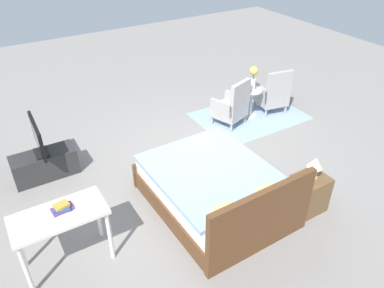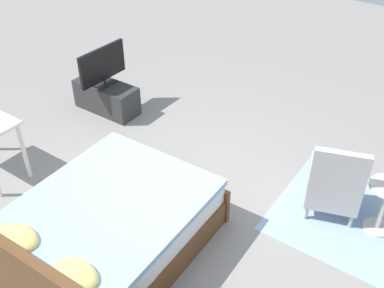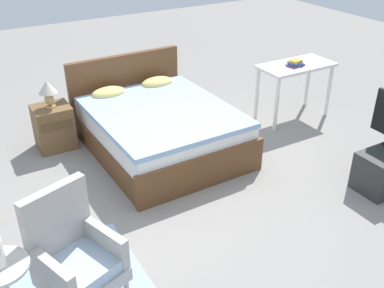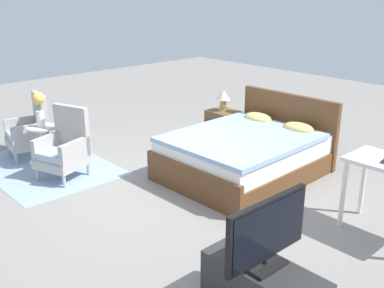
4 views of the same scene
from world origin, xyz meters
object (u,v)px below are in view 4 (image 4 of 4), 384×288
flower_vase (39,106)px  tv_flatscreen (267,233)px  armchair_by_window_right (64,149)px  side_table (43,142)px  bed (247,154)px  armchair_by_window_left (31,131)px  nightstand (223,127)px  table_lamp (223,97)px

flower_vase → tv_flatscreen: bearing=-2.0°
flower_vase → tv_flatscreen: size_ratio=0.59×
flower_vase → armchair_by_window_right: bearing=5.8°
armchair_by_window_right → side_table: armchair_by_window_right is taller
bed → armchair_by_window_right: 2.40m
armchair_by_window_left → bed: bearing=34.4°
flower_vase → side_table: bearing=0.0°
nightstand → table_lamp: table_lamp is taller
flower_vase → bed: bearing=41.4°
armchair_by_window_right → side_table: bearing=-174.2°
armchair_by_window_left → table_lamp: 2.94m
armchair_by_window_left → nightstand: size_ratio=1.68×
bed → armchair_by_window_right: bearing=-131.5°
armchair_by_window_right → tv_flatscreen: 3.48m
bed → nightstand: bed is taller
armchair_by_window_left → table_lamp: bearing=58.4°
flower_vase → table_lamp: (1.01, 2.53, -0.12)m
flower_vase → nightstand: size_ratio=0.87×
bed → tv_flatscreen: 2.76m
armchair_by_window_left → side_table: bearing=-6.0°
side_table → flower_vase: 0.51m
table_lamp → flower_vase: bearing=-111.7°
bed → flower_vase: size_ratio=4.28×
flower_vase → table_lamp: size_ratio=1.45×
armchair_by_window_left → tv_flatscreen: size_ratio=1.13×
armchair_by_window_left → side_table: 0.52m
flower_vase → nightstand: bearing=68.3°
bed → table_lamp: (-1.09, 0.69, 0.46)m
nightstand → table_lamp: (0.00, 0.00, 0.49)m
nightstand → bed: bearing=-32.2°
side_table → table_lamp: (1.01, 2.53, 0.39)m
side_table → table_lamp: bearing=68.3°
nightstand → tv_flatscreen: size_ratio=0.67×
armchair_by_window_right → table_lamp: 2.56m
bed → armchair_by_window_right: bed is taller
bed → side_table: bed is taller
side_table → nightstand: size_ratio=1.07×
nightstand → tv_flatscreen: 4.02m
tv_flatscreen → flower_vase: bearing=178.0°
bed → flower_vase: flower_vase is taller
armchair_by_window_left → flower_vase: 0.72m
table_lamp → armchair_by_window_left: bearing=-121.6°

